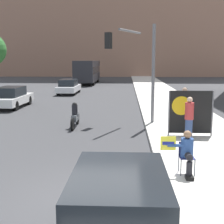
# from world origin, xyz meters

# --- Properties ---
(ground_plane) EXTENTS (160.00, 160.00, 0.00)m
(ground_plane) POSITION_xyz_m (0.00, 0.00, 0.00)
(ground_plane) COLOR #38383A
(sidewalk_curb) EXTENTS (4.30, 90.00, 0.17)m
(sidewalk_curb) POSITION_xyz_m (4.00, 15.00, 0.08)
(sidewalk_curb) COLOR beige
(sidewalk_curb) RESTS_ON ground_plane
(seated_protester) EXTENTS (0.94, 0.77, 1.22)m
(seated_protester) POSITION_xyz_m (2.57, 1.51, 0.82)
(seated_protester) COLOR #474C56
(seated_protester) RESTS_ON sidewalk_curb
(jogger_on_sidewalk) EXTENTS (0.34, 0.34, 1.71)m
(jogger_on_sidewalk) POSITION_xyz_m (3.37, 5.28, 1.04)
(jogger_on_sidewalk) COLOR #334775
(jogger_on_sidewalk) RESTS_ON sidewalk_curb
(pedestrian_behind) EXTENTS (0.34, 0.34, 1.84)m
(pedestrian_behind) POSITION_xyz_m (3.66, 8.01, 1.12)
(pedestrian_behind) COLOR #334775
(pedestrian_behind) RESTS_ON sidewalk_curb
(protest_banner) EXTENTS (1.84, 0.06, 1.88)m
(protest_banner) POSITION_xyz_m (3.56, 6.07, 1.16)
(protest_banner) COLOR slate
(protest_banner) RESTS_ON sidewalk_curb
(traffic_light_pole) EXTENTS (2.57, 2.34, 4.85)m
(traffic_light_pole) POSITION_xyz_m (1.30, 9.30, 3.46)
(traffic_light_pole) COLOR slate
(traffic_light_pole) RESTS_ON sidewalk_curb
(parked_car_curbside) EXTENTS (1.82, 4.51, 1.46)m
(parked_car_curbside) POSITION_xyz_m (0.82, -1.83, 0.73)
(parked_car_curbside) COLOR white
(parked_car_curbside) RESTS_ON ground_plane
(car_on_road_nearest) EXTENTS (1.76, 4.62, 1.46)m
(car_on_road_nearest) POSITION_xyz_m (-7.14, 14.55, 0.73)
(car_on_road_nearest) COLOR white
(car_on_road_nearest) RESTS_ON ground_plane
(car_on_road_midblock) EXTENTS (1.76, 4.71, 1.44)m
(car_on_road_midblock) POSITION_xyz_m (-4.79, 23.69, 0.72)
(car_on_road_midblock) COLOR silver
(car_on_road_midblock) RESTS_ON ground_plane
(city_bus_on_road) EXTENTS (2.58, 10.28, 3.22)m
(city_bus_on_road) POSITION_xyz_m (-4.60, 37.26, 1.85)
(city_bus_on_road) COLOR #232328
(city_bus_on_road) RESTS_ON ground_plane
(motorcycle_on_road) EXTENTS (0.28, 2.12, 1.25)m
(motorcycle_on_road) POSITION_xyz_m (-1.62, 8.24, 0.54)
(motorcycle_on_road) COLOR #565B60
(motorcycle_on_road) RESTS_ON ground_plane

